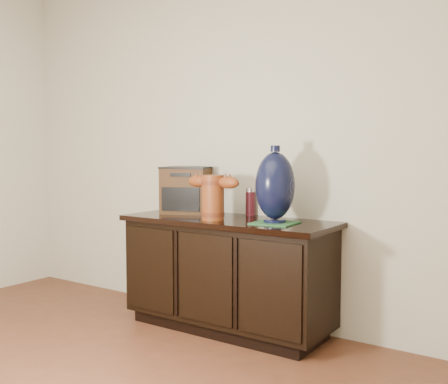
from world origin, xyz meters
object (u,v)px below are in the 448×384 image
Objects in this scene: terracotta_vessel at (213,195)px; tv_radio at (186,190)px; spray_can at (250,202)px; sideboard at (228,273)px; lamp_base at (275,186)px.

tv_radio is at bearing 154.53° from terracotta_vessel.
spray_can is at bearing -5.42° from tv_radio.
sideboard is 0.52m from spray_can.
lamp_base reaches higher than tv_radio.
sideboard is at bearing -99.79° from spray_can.
tv_radio reaches higher than terracotta_vessel.
tv_radio is at bearing 170.54° from lamp_base.
lamp_base is 2.46× the size of spray_can.
tv_radio reaches higher than spray_can.
terracotta_vessel is 0.43m from lamp_base.
spray_can is (0.47, 0.13, -0.07)m from tv_radio.
sideboard is 3.54× the size of terracotta_vessel.
lamp_base is at bearing -30.38° from tv_radio.
tv_radio is at bearing 167.16° from sideboard.
spray_can is (-0.34, 0.26, -0.14)m from lamp_base.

